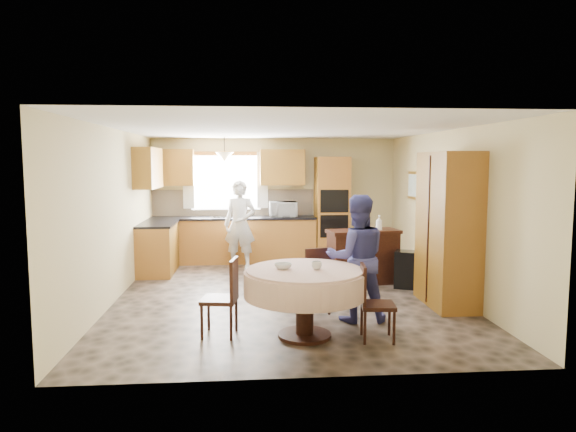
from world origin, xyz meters
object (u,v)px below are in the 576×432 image
(dining_table, at_px, (305,284))
(chair_right, at_px, (372,299))
(cupboard, at_px, (448,229))
(chair_back, at_px, (315,277))
(person_sink, at_px, (240,225))
(chair_left, at_px, (225,293))
(oven_tower, at_px, (332,209))
(sideboard, at_px, (363,258))
(person_dining, at_px, (357,258))

(dining_table, relative_size, chair_right, 1.62)
(cupboard, distance_m, chair_back, 2.01)
(cupboard, distance_m, person_sink, 4.05)
(chair_left, bearing_deg, oven_tower, 164.97)
(oven_tower, distance_m, chair_left, 4.89)
(cupboard, bearing_deg, oven_tower, 107.50)
(dining_table, distance_m, chair_right, 0.77)
(person_sink, bearing_deg, oven_tower, 32.85)
(chair_left, relative_size, chair_back, 1.01)
(cupboard, bearing_deg, sideboard, 122.42)
(sideboard, bearing_deg, chair_right, -111.14)
(person_dining, bearing_deg, chair_back, -32.06)
(chair_right, relative_size, person_dining, 0.54)
(sideboard, bearing_deg, chair_left, -142.18)
(oven_tower, distance_m, person_dining, 4.01)
(cupboard, bearing_deg, person_dining, -157.45)
(chair_left, xyz_separation_m, chair_back, (1.15, 0.76, -0.00))
(cupboard, height_order, person_sink, cupboard)
(sideboard, distance_m, person_dining, 2.08)
(oven_tower, bearing_deg, person_dining, -95.02)
(cupboard, height_order, chair_left, cupboard)
(cupboard, xyz_separation_m, chair_left, (-3.06, -1.03, -0.58))
(dining_table, xyz_separation_m, chair_back, (0.24, 0.89, -0.12))
(cupboard, xyz_separation_m, chair_back, (-1.91, -0.27, -0.58))
(oven_tower, bearing_deg, person_sink, -161.91)
(chair_right, xyz_separation_m, person_dining, (-0.01, 0.73, 0.33))
(oven_tower, distance_m, chair_right, 4.77)
(chair_back, bearing_deg, person_sink, -88.58)
(person_dining, bearing_deg, sideboard, -104.36)
(person_sink, bearing_deg, chair_right, -54.95)
(dining_table, bearing_deg, cupboard, 28.37)
(cupboard, bearing_deg, chair_left, -161.36)
(chair_left, bearing_deg, person_sink, -172.81)
(sideboard, relative_size, chair_back, 1.31)
(chair_left, height_order, chair_right, chair_left)
(oven_tower, relative_size, cupboard, 0.98)
(dining_table, relative_size, chair_back, 1.55)
(chair_left, bearing_deg, sideboard, 147.08)
(sideboard, distance_m, chair_back, 1.95)
(cupboard, xyz_separation_m, person_sink, (-2.93, 2.79, -0.24))
(cupboard, relative_size, dining_table, 1.54)
(chair_left, bearing_deg, dining_table, 91.11)
(oven_tower, xyz_separation_m, person_sink, (-1.86, -0.61, -0.23))
(chair_back, height_order, person_sink, person_sink)
(chair_right, height_order, person_sink, person_sink)
(chair_back, distance_m, person_dining, 0.66)
(cupboard, distance_m, chair_left, 3.28)
(chair_back, distance_m, chair_right, 1.17)
(chair_back, relative_size, chair_right, 1.04)
(chair_left, relative_size, person_dining, 0.56)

